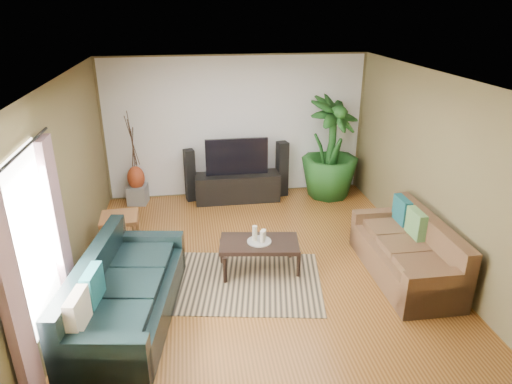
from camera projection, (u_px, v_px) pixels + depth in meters
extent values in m
plane|color=#915925|center=(258.00, 263.00, 6.75)|extent=(5.50, 5.50, 0.00)
plane|color=white|center=(258.00, 77.00, 5.71)|extent=(5.50, 5.50, 0.00)
plane|color=brown|center=(236.00, 127.00, 8.74)|extent=(5.00, 0.00, 5.00)
plane|color=brown|center=(310.00, 295.00, 3.72)|extent=(5.00, 0.00, 5.00)
plane|color=brown|center=(67.00, 188.00, 5.88)|extent=(0.00, 5.50, 5.50)
plane|color=brown|center=(429.00, 168.00, 6.58)|extent=(0.00, 5.50, 5.50)
plane|color=white|center=(236.00, 127.00, 8.73)|extent=(4.90, 0.00, 4.90)
plane|color=white|center=(31.00, 244.00, 4.41)|extent=(0.00, 1.80, 1.80)
cube|color=gray|center=(16.00, 313.00, 3.83)|extent=(0.08, 0.35, 2.20)
cube|color=gray|center=(59.00, 231.00, 5.19)|extent=(0.08, 0.35, 2.20)
cylinder|color=black|center=(17.00, 155.00, 4.07)|extent=(0.03, 1.90, 0.03)
cube|color=black|center=(128.00, 289.00, 5.40)|extent=(1.34, 2.43, 0.85)
cube|color=brown|center=(405.00, 248.00, 6.28)|extent=(0.89, 1.95, 0.85)
cube|color=tan|center=(242.00, 282.00, 6.28)|extent=(2.39, 1.88, 0.01)
cube|color=black|center=(259.00, 256.00, 6.49)|extent=(1.18, 0.76, 0.45)
cylinder|color=gray|center=(259.00, 241.00, 6.40)|extent=(0.34, 0.34, 0.02)
cylinder|color=beige|center=(255.00, 233.00, 6.37)|extent=(0.07, 0.07, 0.22)
cylinder|color=white|center=(263.00, 237.00, 6.33)|extent=(0.07, 0.07, 0.17)
cylinder|color=beige|center=(263.00, 234.00, 6.43)|extent=(0.07, 0.07, 0.14)
cube|color=black|center=(237.00, 187.00, 8.78)|extent=(1.61, 0.48, 0.54)
cube|color=black|center=(237.00, 157.00, 8.57)|extent=(1.18, 0.06, 0.70)
cube|color=black|center=(190.00, 175.00, 8.71)|extent=(0.22, 0.24, 1.01)
cube|color=black|center=(282.00, 169.00, 8.94)|extent=(0.23, 0.25, 1.09)
imported|color=#194A18|center=(331.00, 148.00, 8.74)|extent=(1.53, 1.53, 1.95)
cylinder|color=black|center=(328.00, 189.00, 9.06)|extent=(0.36, 0.36, 0.28)
cube|color=gray|center=(138.00, 194.00, 8.69)|extent=(0.40, 0.40, 0.35)
ellipsoid|color=#93381A|center=(136.00, 178.00, 8.57)|extent=(0.32, 0.32, 0.45)
cube|color=brown|center=(121.00, 233.00, 6.99)|extent=(0.58, 0.58, 0.58)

